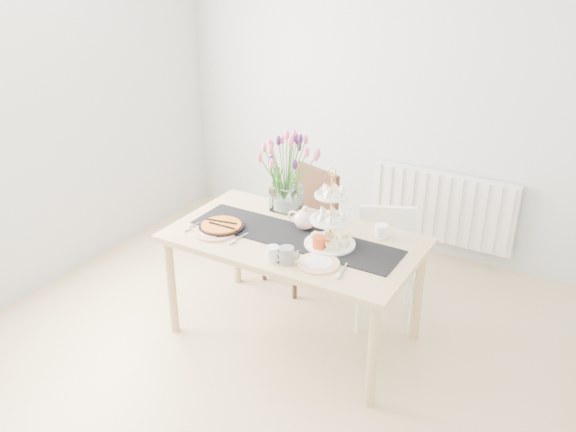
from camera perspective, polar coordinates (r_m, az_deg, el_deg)
The scene contains 16 objects.
room_shell at distance 3.20m, azimuth -4.75°, elevation 2.65°, with size 4.50×4.50×4.50m.
radiator at distance 5.19m, azimuth 14.19°, elevation 0.81°, with size 1.20×0.08×0.60m, color white.
dining_table at distance 3.92m, azimuth 0.56°, elevation -2.97°, with size 1.60×0.90×0.75m.
chair_brown at distance 4.67m, azimuth 1.61°, elevation -0.18°, with size 0.56×0.56×0.90m.
chair_white at distance 4.31m, azimuth 9.17°, elevation -3.79°, with size 0.52×0.52×0.80m.
table_runner at distance 3.89m, azimuth 0.57°, elevation -1.92°, with size 1.40×0.35×0.01m, color black.
tulip_vase at distance 4.14m, azimuth -0.18°, elevation 5.07°, with size 0.64×0.64×0.55m.
cake_stand at distance 3.73m, azimuth 3.98°, elevation -0.97°, with size 0.32×0.32×0.47m.
teapot at distance 3.95m, azimuth 1.63°, elevation -0.30°, with size 0.24×0.19×0.16m, color white, non-canonical shape.
cream_jug at distance 3.91m, azimuth 8.73°, elevation -1.42°, with size 0.09×0.09×0.09m, color white.
tart_tin at distance 4.01m, azimuth -6.26°, elevation -1.00°, with size 0.30×0.30×0.04m.
mug_grey at distance 3.56m, azimuth -0.13°, elevation -3.72°, with size 0.09×0.09×0.10m, color gray.
mug_white at distance 3.59m, azimuth -1.42°, elevation -3.56°, with size 0.08×0.08×0.09m, color silver.
mug_orange at distance 3.71m, azimuth 2.88°, elevation -2.60°, with size 0.08×0.08×0.09m, color #E44719.
plate_left at distance 3.97m, azimuth -6.83°, elevation -1.45°, with size 0.29×0.29×0.01m, color silver.
plate_right at distance 3.58m, azimuth 2.85°, elevation -4.45°, with size 0.25×0.25×0.01m, color white.
Camera 1 is at (1.72, -2.41, 2.52)m, focal length 38.00 mm.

